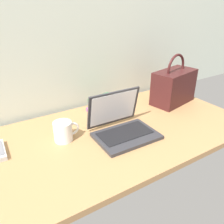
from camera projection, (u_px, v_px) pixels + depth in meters
name	position (u px, v px, depth m)	size (l,w,h in m)	color
desk	(106.00, 137.00, 1.22)	(1.60, 0.76, 0.03)	#A87A4C
laptop	(122.00, 126.00, 1.20)	(0.31, 0.27, 0.21)	#2D2D33
coffee_mug	(64.00, 131.00, 1.15)	(0.13, 0.09, 0.10)	white
remote_control_near	(0.00, 150.00, 1.07)	(0.05, 0.16, 0.02)	#B7B7B7
handbag	(174.00, 86.00, 1.54)	(0.33, 0.22, 0.33)	#3F1919
book_stack	(104.00, 104.00, 1.46)	(0.20, 0.14, 0.09)	#8C4C8C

